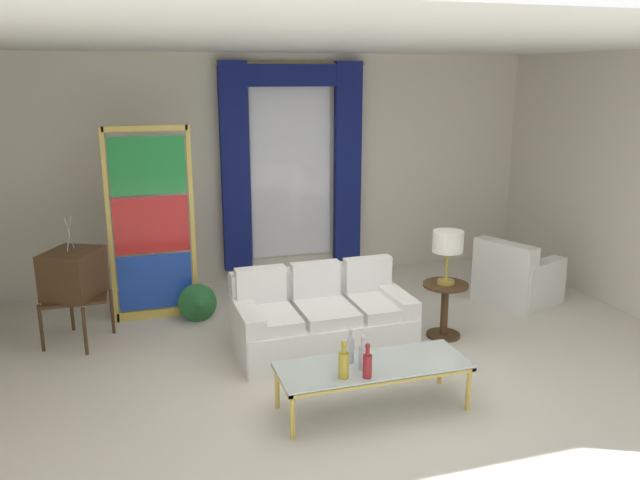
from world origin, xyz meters
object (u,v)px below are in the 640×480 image
object	(u,v)px
peacock_figurine	(199,305)
table_lamp_brass	(448,244)
coffee_table	(373,368)
vintage_tv	(73,276)
couch_white_long	(321,319)
bottle_blue_decanter	(363,355)
bottle_crystal_tall	(350,349)
armchair_white	(515,280)
bottle_ruby_flask	(367,364)
stained_glass_divider	(152,229)
round_side_table	(445,305)
bottle_amber_squat	(344,363)

from	to	relation	value
peacock_figurine	table_lamp_brass	size ratio (longest dim) A/B	1.05
coffee_table	vintage_tv	size ratio (longest dim) A/B	1.19
couch_white_long	bottle_blue_decanter	size ratio (longest dim) A/B	5.91
bottle_crystal_tall	table_lamp_brass	size ratio (longest dim) A/B	0.54
armchair_white	bottle_ruby_flask	bearing A→B (deg)	-142.62
stained_glass_divider	table_lamp_brass	distance (m)	3.26
bottle_crystal_tall	armchair_white	bearing A→B (deg)	33.06
coffee_table	table_lamp_brass	bearing A→B (deg)	42.84
vintage_tv	round_side_table	bearing A→B (deg)	-15.00
couch_white_long	vintage_tv	world-z (taller)	vintage_tv
stained_glass_divider	round_side_table	world-z (taller)	stained_glass_divider
vintage_tv	armchair_white	world-z (taller)	vintage_tv
bottle_amber_squat	vintage_tv	bearing A→B (deg)	131.75
bottle_amber_squat	armchair_white	distance (m)	3.63
bottle_ruby_flask	couch_white_long	bearing A→B (deg)	86.43
couch_white_long	stained_glass_divider	distance (m)	2.20
bottle_blue_decanter	table_lamp_brass	size ratio (longest dim) A/B	0.53
coffee_table	bottle_ruby_flask	bearing A→B (deg)	-122.74
armchair_white	table_lamp_brass	xyz separation A→B (m)	(-1.35, -0.71, 0.74)
bottle_crystal_tall	peacock_figurine	xyz separation A→B (m)	(-0.99, 2.28, -0.31)
bottle_crystal_tall	bottle_blue_decanter	bearing A→B (deg)	-67.95
couch_white_long	armchair_white	world-z (taller)	couch_white_long
couch_white_long	bottle_crystal_tall	bearing A→B (deg)	-96.05
peacock_figurine	bottle_ruby_flask	bearing A→B (deg)	-68.24
peacock_figurine	table_lamp_brass	xyz separation A→B (m)	(2.46, -1.15, 0.81)
stained_glass_divider	peacock_figurine	distance (m)	1.00
bottle_blue_decanter	stained_glass_divider	distance (m)	3.17
bottle_ruby_flask	peacock_figurine	size ratio (longest dim) A/B	0.48
bottle_crystal_tall	bottle_ruby_flask	distance (m)	0.29
bottle_blue_decanter	bottle_ruby_flask	size ratio (longest dim) A/B	1.04
vintage_tv	stained_glass_divider	distance (m)	1.01
armchair_white	round_side_table	size ratio (longest dim) A/B	1.78
couch_white_long	coffee_table	size ratio (longest dim) A/B	1.11
vintage_tv	peacock_figurine	bearing A→B (deg)	6.82
vintage_tv	armchair_white	size ratio (longest dim) A/B	1.27
table_lamp_brass	round_side_table	bearing A→B (deg)	-90.00
bottle_blue_decanter	bottle_ruby_flask	world-z (taller)	bottle_blue_decanter
bottle_crystal_tall	couch_white_long	bearing A→B (deg)	83.95
bottle_amber_squat	bottle_ruby_flask	world-z (taller)	bottle_amber_squat
bottle_ruby_flask	vintage_tv	size ratio (longest dim) A/B	0.22
peacock_figurine	armchair_white	bearing A→B (deg)	-6.63
bottle_blue_decanter	bottle_crystal_tall	xyz separation A→B (m)	(-0.06, 0.14, 0.01)
armchair_white	round_side_table	xyz separation A→B (m)	(-1.35, -0.71, 0.07)
coffee_table	vintage_tv	xyz separation A→B (m)	(-2.43, 2.21, 0.35)
round_side_table	table_lamp_brass	size ratio (longest dim) A/B	1.04
armchair_white	peacock_figurine	xyz separation A→B (m)	(-3.81, 0.44, -0.07)
peacock_figurine	round_side_table	world-z (taller)	round_side_table
bottle_blue_decanter	bottle_crystal_tall	world-z (taller)	bottle_crystal_tall
round_side_table	vintage_tv	bearing A→B (deg)	165.00
vintage_tv	peacock_figurine	distance (m)	1.38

